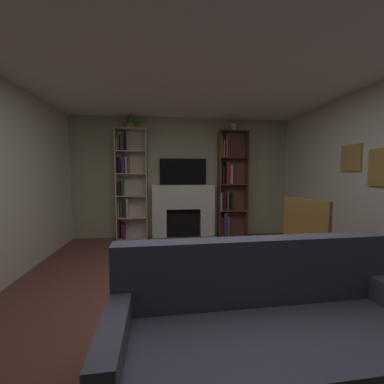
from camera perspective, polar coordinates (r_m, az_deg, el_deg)
ground_plane at (r=2.77m, az=2.98°, el=-25.52°), size 7.00×7.00×0.00m
wall_back_accent at (r=5.33m, az=-2.14°, el=3.29°), size 4.74×0.06×2.53m
ceiling at (r=2.67m, az=3.25°, el=30.68°), size 4.74×5.96×0.06m
fireplace at (r=5.24m, az=-1.99°, el=-4.11°), size 1.41×0.53×1.12m
tv at (r=5.27m, az=-2.09°, el=4.73°), size 0.99×0.06×0.55m
bookshelf_left at (r=5.24m, az=-14.51°, el=1.76°), size 0.63×0.26×2.27m
bookshelf_right at (r=5.37m, az=8.53°, el=1.44°), size 0.63×0.27×2.27m
potted_plant at (r=5.27m, az=-14.08°, el=15.31°), size 0.19×0.19×0.24m
vase_with_flowers at (r=5.42m, az=9.67°, el=14.69°), size 0.14×0.14×0.24m
couch at (r=1.95m, az=17.75°, el=-30.00°), size 2.11×0.89×0.90m
armchair at (r=3.39m, az=22.77°, el=-10.69°), size 0.78×0.83×1.05m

